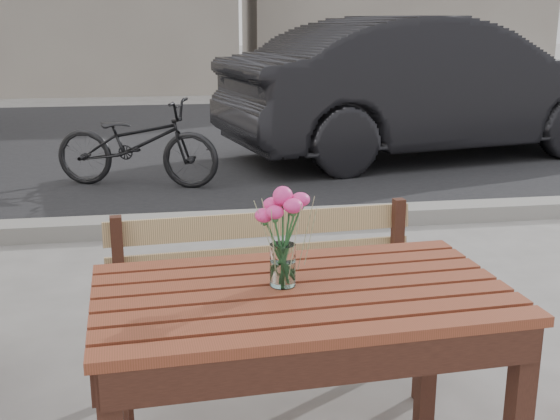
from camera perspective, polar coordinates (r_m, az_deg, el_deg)
name	(u,v)px	position (r m, az deg, el deg)	size (l,w,h in m)	color
street	(220,169)	(7.20, -4.93, 3.36)	(30.00, 8.12, 0.12)	black
main_table	(302,327)	(2.12, 1.77, -9.48)	(1.25, 0.77, 0.75)	brown
main_bench	(268,282)	(2.85, -0.99, -5.85)	(1.30, 0.47, 0.79)	olive
main_vase	(283,225)	(2.03, 0.23, -1.22)	(0.16, 0.16, 0.30)	white
parked_car	(431,87)	(8.12, 12.16, 9.72)	(1.63, 4.68, 1.54)	black
bicycle	(137,143)	(6.62, -11.57, 5.35)	(0.54, 1.54, 0.81)	black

